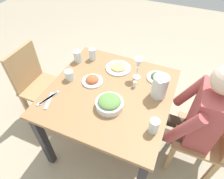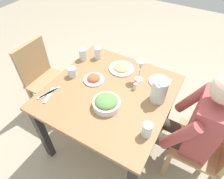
# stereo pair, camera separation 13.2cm
# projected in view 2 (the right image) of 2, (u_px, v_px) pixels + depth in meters

# --- Properties ---
(ground_plane) EXTENTS (8.00, 8.00, 0.00)m
(ground_plane) POSITION_uv_depth(u_px,v_px,m) (110.00, 139.00, 2.10)
(ground_plane) COLOR tan
(dining_table) EXTENTS (0.98, 0.98, 0.75)m
(dining_table) POSITION_uv_depth(u_px,v_px,m) (109.00, 100.00, 1.65)
(dining_table) COLOR #997047
(dining_table) RESTS_ON ground_plane
(chair_near) EXTENTS (0.40, 0.40, 0.86)m
(chair_near) POSITION_uv_depth(u_px,v_px,m) (211.00, 147.00, 1.51)
(chair_near) COLOR tan
(chair_near) RESTS_ON ground_plane
(chair_far) EXTENTS (0.40, 0.40, 0.86)m
(chair_far) POSITION_uv_depth(u_px,v_px,m) (43.00, 77.00, 2.10)
(chair_far) COLOR tan
(chair_far) RESTS_ON ground_plane
(diner_near) EXTENTS (0.48, 0.53, 1.16)m
(diner_near) POSITION_uv_depth(u_px,v_px,m) (190.00, 125.00, 1.48)
(diner_near) COLOR #B24C4C
(diner_near) RESTS_ON ground_plane
(water_pitcher) EXTENTS (0.16, 0.12, 0.19)m
(water_pitcher) POSITION_uv_depth(u_px,v_px,m) (159.00, 90.00, 1.44)
(water_pitcher) COLOR silver
(water_pitcher) RESTS_ON dining_table
(salad_bowl) EXTENTS (0.21, 0.21, 0.09)m
(salad_bowl) POSITION_uv_depth(u_px,v_px,m) (106.00, 103.00, 1.42)
(salad_bowl) COLOR white
(salad_bowl) RESTS_ON dining_table
(plate_dolmas) EXTENTS (0.18, 0.18, 0.04)m
(plate_dolmas) POSITION_uv_depth(u_px,v_px,m) (160.00, 81.00, 1.63)
(plate_dolmas) COLOR white
(plate_dolmas) RESTS_ON dining_table
(plate_fries) EXTENTS (0.23, 0.23, 0.04)m
(plate_fries) POSITION_uv_depth(u_px,v_px,m) (122.00, 68.00, 1.75)
(plate_fries) COLOR white
(plate_fries) RESTS_ON dining_table
(plate_rice_curry) EXTENTS (0.18, 0.18, 0.06)m
(plate_rice_curry) POSITION_uv_depth(u_px,v_px,m) (94.00, 79.00, 1.65)
(plate_rice_curry) COLOR white
(plate_rice_curry) RESTS_ON dining_table
(water_glass_near_right) EXTENTS (0.07, 0.07, 0.11)m
(water_glass_near_right) POSITION_uv_depth(u_px,v_px,m) (83.00, 54.00, 1.84)
(water_glass_near_right) COLOR silver
(water_glass_near_right) RESTS_ON dining_table
(water_glass_far_right) EXTENTS (0.07, 0.07, 0.09)m
(water_glass_far_right) POSITION_uv_depth(u_px,v_px,m) (72.00, 72.00, 1.67)
(water_glass_far_right) COLOR silver
(water_glass_far_right) RESTS_ON dining_table
(water_glass_center) EXTENTS (0.07, 0.07, 0.11)m
(water_glass_center) POSITION_uv_depth(u_px,v_px,m) (147.00, 130.00, 1.25)
(water_glass_center) COLOR silver
(water_glass_center) RESTS_ON dining_table
(water_glass_by_pitcher) EXTENTS (0.07, 0.07, 0.11)m
(water_glass_by_pitcher) POSITION_uv_depth(u_px,v_px,m) (98.00, 53.00, 1.85)
(water_glass_by_pitcher) COLOR silver
(water_glass_by_pitcher) RESTS_ON dining_table
(wine_glass) EXTENTS (0.08, 0.08, 0.20)m
(wine_glass) POSITION_uv_depth(u_px,v_px,m) (140.00, 66.00, 1.57)
(wine_glass) COLOR silver
(wine_glass) RESTS_ON dining_table
(salt_shaker) EXTENTS (0.03, 0.03, 0.05)m
(salt_shaker) POSITION_uv_depth(u_px,v_px,m) (135.00, 86.00, 1.57)
(salt_shaker) COLOR white
(salt_shaker) RESTS_ON dining_table
(fork_near) EXTENTS (0.17, 0.08, 0.01)m
(fork_near) POSITION_uv_depth(u_px,v_px,m) (49.00, 95.00, 1.53)
(fork_near) COLOR silver
(fork_near) RESTS_ON dining_table
(knife_near) EXTENTS (0.18, 0.09, 0.01)m
(knife_near) POSITION_uv_depth(u_px,v_px,m) (48.00, 94.00, 1.54)
(knife_near) COLOR silver
(knife_near) RESTS_ON dining_table
(fork_far) EXTENTS (0.17, 0.04, 0.01)m
(fork_far) POSITION_uv_depth(u_px,v_px,m) (167.00, 85.00, 1.61)
(fork_far) COLOR silver
(fork_far) RESTS_ON dining_table
(knife_far) EXTENTS (0.18, 0.07, 0.01)m
(knife_far) POSITION_uv_depth(u_px,v_px,m) (50.00, 92.00, 1.55)
(knife_far) COLOR silver
(knife_far) RESTS_ON dining_table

